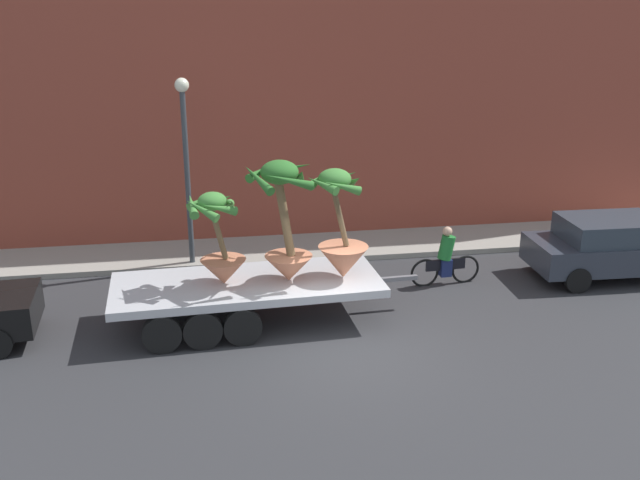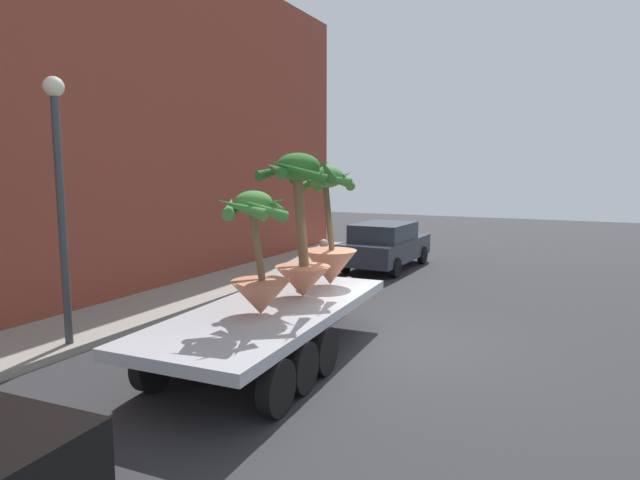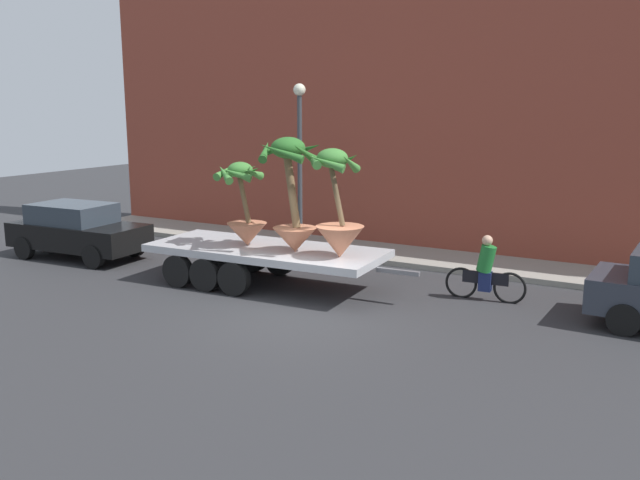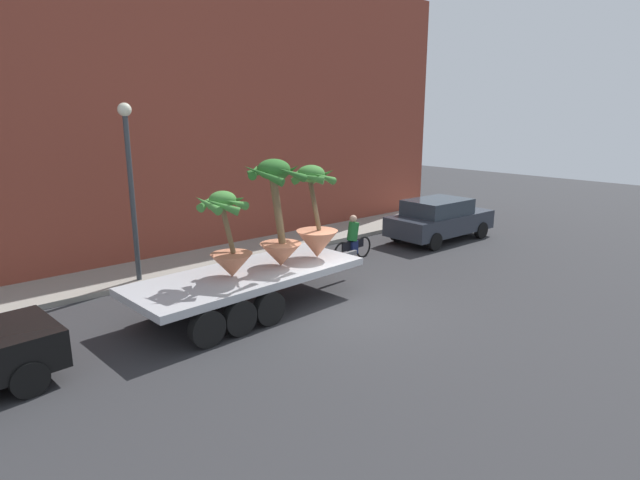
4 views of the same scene
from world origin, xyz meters
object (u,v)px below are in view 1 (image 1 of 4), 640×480
(potted_palm_rear, at_px, (285,226))
(street_lamp, at_px, (186,148))
(flatbed_trailer, at_px, (235,291))
(potted_palm_middle, at_px, (219,246))
(cyclist, at_px, (446,259))
(potted_palm_front, at_px, (341,238))
(parked_car, at_px, (614,246))

(potted_palm_rear, xyz_separation_m, street_lamp, (-2.06, 3.79, 0.99))
(flatbed_trailer, distance_m, potted_palm_middle, 1.12)
(cyclist, height_order, street_lamp, street_lamp)
(flatbed_trailer, relative_size, potted_palm_front, 2.80)
(potted_palm_middle, height_order, potted_palm_front, potted_palm_front)
(potted_palm_front, xyz_separation_m, cyclist, (2.99, 1.56, -1.24))
(potted_palm_middle, bearing_deg, potted_palm_rear, -1.69)
(potted_palm_rear, bearing_deg, cyclist, 20.18)
(potted_palm_rear, height_order, parked_car, potted_palm_rear)
(flatbed_trailer, height_order, potted_palm_middle, potted_palm_middle)
(parked_car, bearing_deg, potted_palm_rear, -171.29)
(potted_palm_rear, bearing_deg, flatbed_trailer, 174.19)
(potted_palm_middle, bearing_deg, potted_palm_front, -1.20)
(parked_car, xyz_separation_m, street_lamp, (-10.67, 2.47, 2.40))
(flatbed_trailer, xyz_separation_m, potted_palm_front, (2.31, -0.12, 1.15))
(parked_car, relative_size, street_lamp, 0.92)
(parked_car, bearing_deg, potted_palm_middle, -172.72)
(flatbed_trailer, bearing_deg, potted_palm_front, -3.09)
(potted_palm_rear, distance_m, parked_car, 8.82)
(flatbed_trailer, relative_size, cyclist, 3.74)
(potted_palm_middle, relative_size, cyclist, 1.11)
(flatbed_trailer, height_order, potted_palm_rear, potted_palm_rear)
(potted_palm_rear, height_order, potted_palm_front, potted_palm_rear)
(potted_palm_rear, distance_m, potted_palm_middle, 1.46)
(cyclist, bearing_deg, parked_car, -2.96)
(potted_palm_rear, distance_m, cyclist, 4.75)
(potted_palm_rear, distance_m, potted_palm_front, 1.26)
(potted_palm_middle, bearing_deg, cyclist, 15.02)
(street_lamp, bearing_deg, potted_palm_rear, -61.45)
(potted_palm_front, relative_size, parked_car, 0.56)
(flatbed_trailer, height_order, parked_car, parked_car)
(potted_palm_middle, distance_m, parked_car, 10.14)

